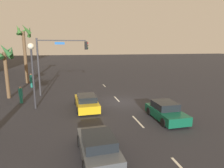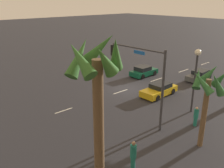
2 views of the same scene
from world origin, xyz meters
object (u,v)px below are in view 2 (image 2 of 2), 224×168
pedestrian_0 (133,155)px  pedestrian_1 (196,116)px  car_2 (159,90)px  palm_tree_1 (208,88)px  traffic_signal (144,72)px  palm_tree_3 (97,95)px  streetlamp (196,69)px  car_1 (144,71)px  car_0 (199,76)px

pedestrian_0 → pedestrian_1: bearing=-177.8°
car_2 → palm_tree_1: (5.62, 8.13, 3.89)m
car_2 → palm_tree_1: size_ratio=0.76×
traffic_signal → pedestrian_1: (-2.85, 3.41, -3.59)m
car_2 → palm_tree_3: size_ratio=0.51×
car_2 → traffic_signal: bearing=25.3°
traffic_signal → streetlamp: size_ratio=1.10×
palm_tree_1 → palm_tree_3: palm_tree_3 is taller
pedestrian_0 → car_1: bearing=-140.5°
car_2 → traffic_signal: 7.75m
car_0 → car_1: (4.05, -6.02, 0.03)m
car_1 → traffic_signal: size_ratio=0.61×
streetlamp → pedestrian_0: streetlamp is taller
pedestrian_1 → palm_tree_1: 4.72m
car_1 → palm_tree_3: palm_tree_3 is taller
car_1 → traffic_signal: traffic_signal is taller
pedestrian_0 → palm_tree_1: size_ratio=0.32×
traffic_signal → pedestrian_1: bearing=129.9°
car_2 → pedestrian_0: size_ratio=2.35×
car_2 → traffic_signal: traffic_signal is taller
car_0 → car_2: car_2 is taller
car_1 → palm_tree_1: 17.42m
palm_tree_1 → car_2: bearing=-124.7°
pedestrian_1 → palm_tree_1: (2.40, 1.85, 3.62)m
palm_tree_1 → streetlamp: bearing=-142.3°
pedestrian_0 → palm_tree_3: (3.62, 1.16, 5.28)m
pedestrian_0 → pedestrian_1: size_ratio=1.13×
traffic_signal → palm_tree_3: bearing=29.6°
pedestrian_0 → pedestrian_1: (-7.81, -0.31, -0.13)m
car_0 → pedestrian_1: pedestrian_1 is taller
pedestrian_1 → palm_tree_3: (11.43, 1.47, 5.41)m
car_0 → pedestrian_0: size_ratio=2.14×
palm_tree_3 → pedestrian_0: bearing=-162.3°
car_1 → pedestrian_1: size_ratio=2.36×
streetlamp → palm_tree_1: bearing=37.7°
car_1 → streetlamp: 12.13m
car_0 → car_2: (8.09, -0.18, 0.02)m
car_0 → palm_tree_1: bearing=30.1°
car_1 → pedestrian_0: bearing=39.5°
car_0 → streetlamp: size_ratio=0.70×
traffic_signal → palm_tree_1: 5.28m
palm_tree_3 → car_2: bearing=-152.1°
car_2 → pedestrian_1: pedestrian_1 is taller
car_2 → palm_tree_1: bearing=55.3°
palm_tree_3 → traffic_signal: bearing=-150.4°
car_1 → traffic_signal: (10.11, 8.70, 3.86)m
car_1 → palm_tree_1: (9.66, 13.96, 3.88)m
car_0 → car_1: car_1 is taller
car_1 → car_2: (4.04, 5.83, -0.01)m
pedestrian_1 → traffic_signal: bearing=-50.1°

